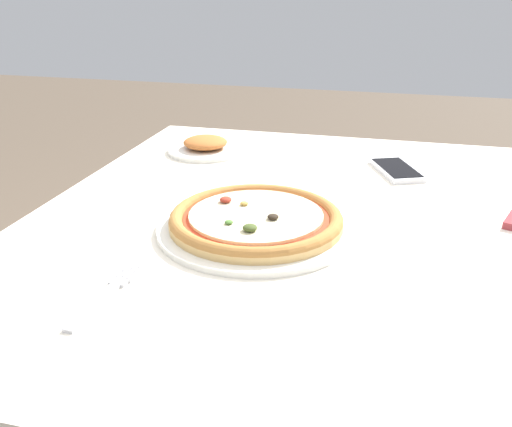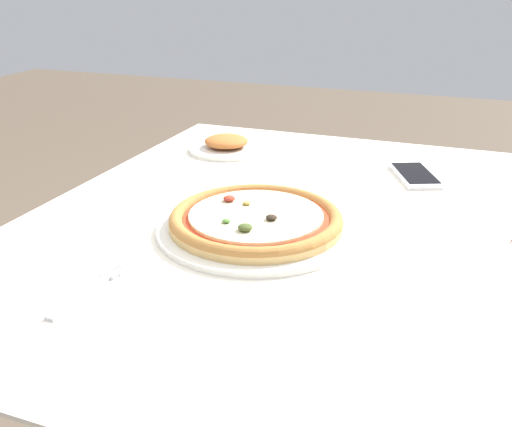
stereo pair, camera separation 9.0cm
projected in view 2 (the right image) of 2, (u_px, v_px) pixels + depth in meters
dining_table at (357, 277)px, 0.96m from camera, size 1.10×1.07×0.73m
pizza_plate at (256, 221)px, 0.91m from camera, size 0.32×0.32×0.04m
fork at (96, 284)px, 0.75m from camera, size 0.03×0.17×0.00m
cell_phone at (415, 175)px, 1.15m from camera, size 0.12×0.16×0.01m
side_plate at (226, 145)px, 1.32m from camera, size 0.17×0.17×0.04m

